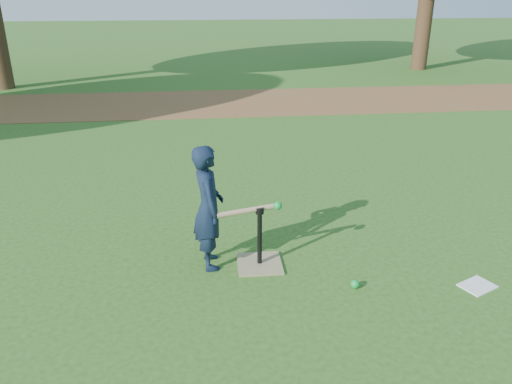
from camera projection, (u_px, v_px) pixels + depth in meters
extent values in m
plane|color=#285116|center=(291.00, 264.00, 4.91)|extent=(80.00, 80.00, 0.00)
cube|color=brown|center=(234.00, 102.00, 11.80)|extent=(24.00, 3.00, 0.01)
imported|color=black|center=(208.00, 208.00, 4.68)|extent=(0.34, 0.48, 1.22)
sphere|color=#0D9735|center=(355.00, 284.00, 4.50)|extent=(0.08, 0.08, 0.08)
cube|color=white|center=(478.00, 286.00, 4.54)|extent=(0.37, 0.33, 0.01)
cube|color=#8F805A|center=(260.00, 264.00, 4.89)|extent=(0.44, 0.44, 0.02)
cylinder|color=black|center=(260.00, 237.00, 4.78)|extent=(0.05, 0.05, 0.55)
cylinder|color=black|center=(260.00, 210.00, 4.68)|extent=(0.08, 0.08, 0.06)
cylinder|color=tan|center=(247.00, 211.00, 4.64)|extent=(0.59, 0.21, 0.05)
sphere|color=tan|center=(215.00, 214.00, 4.57)|extent=(0.06, 0.06, 0.06)
sphere|color=#0D9735|center=(278.00, 206.00, 4.65)|extent=(0.08, 0.08, 0.08)
cylinder|color=#382316|center=(425.00, 15.00, 15.98)|extent=(0.50, 0.50, 3.42)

